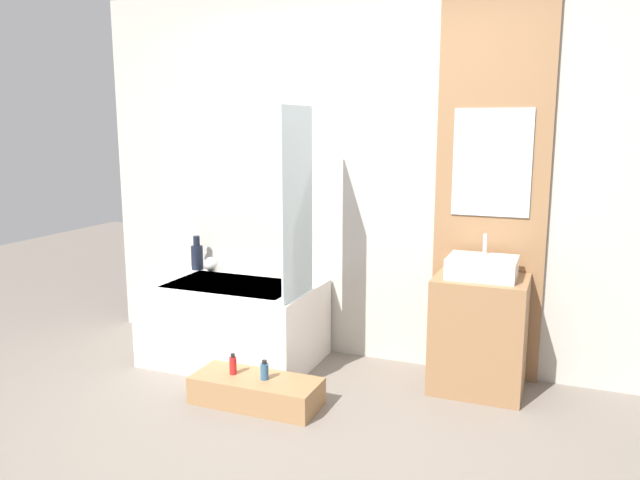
{
  "coord_description": "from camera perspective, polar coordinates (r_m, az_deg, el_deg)",
  "views": [
    {
      "loc": [
        1.31,
        -2.55,
        1.65
      ],
      "look_at": [
        0.0,
        0.69,
        1.01
      ],
      "focal_mm": 35.0,
      "sensor_mm": 36.0,
      "label": 1
    }
  ],
  "objects": [
    {
      "name": "vanity_cabinet",
      "position": [
        4.07,
        14.32,
        -8.31
      ],
      "size": [
        0.56,
        0.46,
        0.73
      ],
      "primitive_type": "cube",
      "color": "#8E6642",
      "rests_on": "ground_plane"
    },
    {
      "name": "wall_wood_accent",
      "position": [
        4.12,
        15.4,
        5.31
      ],
      "size": [
        0.71,
        0.04,
        2.6
      ],
      "color": "#8E6642",
      "rests_on": "ground_plane"
    },
    {
      "name": "glass_shower_screen",
      "position": [
        3.93,
        -2.1,
        3.34
      ],
      "size": [
        0.01,
        0.46,
        1.22
      ],
      "primitive_type": "cube",
      "color": "silver",
      "rests_on": "bathtub"
    },
    {
      "name": "vase_round_light",
      "position": [
        4.81,
        -9.92,
        -2.18
      ],
      "size": [
        0.11,
        0.11,
        0.11
      ],
      "primitive_type": "sphere",
      "color": "silver",
      "rests_on": "bathtub"
    },
    {
      "name": "bottle_soap_primary",
      "position": [
        3.88,
        -7.96,
        -11.24
      ],
      "size": [
        0.04,
        0.04,
        0.13
      ],
      "color": "red",
      "rests_on": "wooden_step_bench"
    },
    {
      "name": "wall_tiled_back",
      "position": [
        4.35,
        4.39,
        5.8
      ],
      "size": [
        4.2,
        0.06,
        2.6
      ],
      "primitive_type": "cube",
      "color": "#B7B2A8",
      "rests_on": "ground_plane"
    },
    {
      "name": "ground_plane",
      "position": [
        3.31,
        -4.78,
        -19.5
      ],
      "size": [
        12.0,
        12.0,
        0.0
      ],
      "primitive_type": "plane",
      "color": "slate"
    },
    {
      "name": "wooden_step_bench",
      "position": [
        3.86,
        -5.86,
        -13.55
      ],
      "size": [
        0.78,
        0.32,
        0.17
      ],
      "primitive_type": "cube",
      "color": "#997047",
      "rests_on": "ground_plane"
    },
    {
      "name": "sink",
      "position": [
        3.96,
        14.61,
        -2.41
      ],
      "size": [
        0.41,
        0.32,
        0.26
      ],
      "color": "white",
      "rests_on": "vanity_cabinet"
    },
    {
      "name": "vase_tall_dark",
      "position": [
        4.88,
        -11.18,
        -1.42
      ],
      "size": [
        0.09,
        0.09,
        0.26
      ],
      "color": "black",
      "rests_on": "bathtub"
    },
    {
      "name": "bottle_soap_secondary",
      "position": [
        3.78,
        -5.1,
        -11.82
      ],
      "size": [
        0.05,
        0.05,
        0.12
      ],
      "color": "#2D567A",
      "rests_on": "wooden_step_bench"
    },
    {
      "name": "bathtub",
      "position": [
        4.49,
        -7.79,
        -7.42
      ],
      "size": [
        1.16,
        0.77,
        0.56
      ],
      "color": "white",
      "rests_on": "ground_plane"
    }
  ]
}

